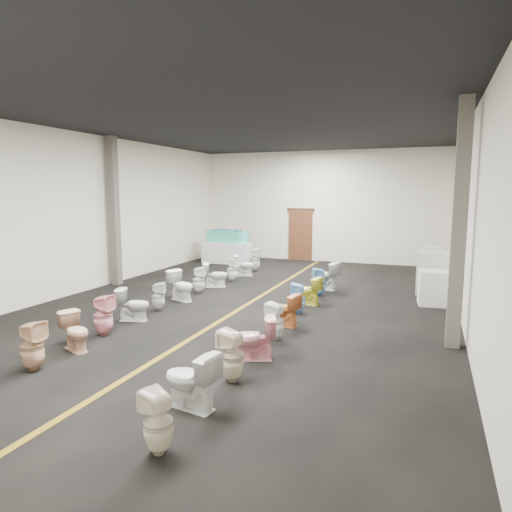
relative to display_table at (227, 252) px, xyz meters
The scene contains 37 objects.
floor 7.09m from the display_table, 61.54° to the right, with size 16.00×16.00×0.00m, color black.
ceiling 8.17m from the display_table, 61.54° to the right, with size 16.00×16.00×0.00m, color black.
wall_back 4.23m from the display_table, 27.77° to the left, with size 10.00×10.00×0.00m, color silver.
wall_left 6.69m from the display_table, 104.65° to the right, with size 16.00×16.00×0.00m, color silver.
wall_right 10.59m from the display_table, 36.62° to the right, with size 16.00×16.00×0.00m, color silver.
aisle_stripe 7.09m from the display_table, 61.54° to the right, with size 0.12×15.60×0.01m, color brown.
back_door 3.16m from the display_table, 33.70° to the left, with size 1.00×0.10×2.10m, color #562D19.
door_frame 3.54m from the display_table, 33.86° to the left, with size 1.15×0.08×0.10m, color #331C11.
column_left 5.70m from the display_table, 104.76° to the right, with size 0.25×0.25×4.50m, color #59544C.
column_right 11.36m from the display_table, 43.55° to the right, with size 0.25×0.25×4.50m, color #59544C.
display_table is the anchor object (origin of this frame).
bathtub 0.65m from the display_table, 116.57° to the left, with size 1.86×0.71×0.55m.
appliance_crate_a 8.97m from the display_table, 29.99° to the right, with size 0.68×0.68×0.87m, color silver.
appliance_crate_b 8.36m from the display_table, 21.63° to the right, with size 0.86×0.86×1.19m, color beige.
appliance_crate_c 8.00m from the display_table, 13.65° to the right, with size 0.66×0.66×0.75m, color silver.
appliance_crate_d 7.78m from the display_table, ahead, with size 0.70×0.70×1.00m, color silver.
toilet_left_1 11.54m from the display_table, 81.08° to the right, with size 0.37×0.38×0.82m, color #DCAC84.
toilet_left_2 10.54m from the display_table, 80.48° to the right, with size 0.39×0.68×0.70m, color #E4AD8B.
toilet_left_3 9.66m from the display_table, 80.23° to the right, with size 0.37×0.38×0.83m, color pink.
toilet_left_4 8.56m from the display_table, 79.53° to the right, with size 0.41×0.71×0.73m, color silver.
toilet_left_5 7.65m from the display_table, 77.98° to the right, with size 0.31×0.32×0.70m, color silver.
toilet_left_6 6.56m from the display_table, 76.02° to the right, with size 0.44×0.78×0.79m, color white.
toilet_left_7 5.66m from the display_table, 73.60° to the right, with size 0.34×0.35×0.76m, color white.
toilet_left_8 4.80m from the display_table, 69.76° to the right, with size 0.41×0.72×0.74m, color white.
toilet_left_9 3.91m from the display_table, 63.04° to the right, with size 0.34×0.35×0.75m, color white.
toilet_left_10 3.02m from the display_table, 54.84° to the right, with size 0.41×0.72×0.73m, color white.
toilet_left_11 2.32m from the display_table, 40.19° to the right, with size 0.38×0.39×0.85m, color white.
toilet_right_0 13.64m from the display_table, 68.58° to the right, with size 0.33×0.34×0.73m, color beige.
toilet_right_1 12.58m from the display_table, 67.63° to the right, with size 0.44×0.78×0.80m, color white.
toilet_right_2 11.74m from the display_table, 65.08° to the right, with size 0.36×0.37×0.81m, color beige.
toilet_right_3 10.87m from the display_table, 63.05° to the right, with size 0.42×0.74×0.76m, color pink.
toilet_right_4 9.85m from the display_table, 60.00° to the right, with size 0.33×0.34×0.74m, color white.
toilet_right_5 8.98m from the display_table, 57.72° to the right, with size 0.40×0.70×0.72m, color orange.
toilet_right_6 8.12m from the display_table, 53.53° to the right, with size 0.33×0.34×0.73m, color #84C2ED.
toilet_right_7 7.37m from the display_table, 49.42° to the right, with size 0.40×0.71×0.72m, color #F6EB47.
toilet_right_8 6.63m from the display_table, 42.96° to the right, with size 0.35×0.36×0.78m, color #73ADD9.
toilet_right_9 6.07m from the display_table, 37.18° to the right, with size 0.46×0.81×0.83m, color silver.
Camera 1 is at (4.27, -10.44, 2.85)m, focal length 32.00 mm.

